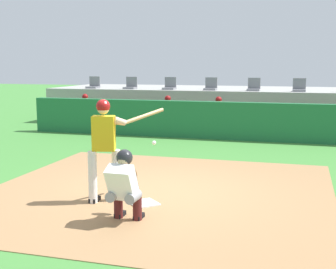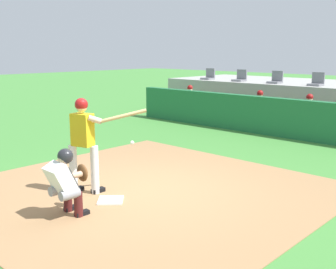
{
  "view_description": "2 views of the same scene",
  "coord_description": "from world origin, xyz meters",
  "px_view_note": "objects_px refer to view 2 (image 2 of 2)",
  "views": [
    {
      "loc": [
        2.53,
        -8.05,
        2.4
      ],
      "look_at": [
        0.0,
        0.7,
        1.0
      ],
      "focal_mm": 49.39,
      "sensor_mm": 36.0,
      "label": 1
    },
    {
      "loc": [
        5.57,
        -5.24,
        2.64
      ],
      "look_at": [
        0.0,
        0.7,
        1.0
      ],
      "focal_mm": 44.55,
      "sensor_mm": 36.0,
      "label": 2
    }
  ],
  "objects_px": {
    "home_plate": "(111,200)",
    "stadium_seat_0": "(209,76)",
    "batter_at_plate": "(84,140)",
    "catcher_crouched": "(67,180)",
    "dugout_player_1": "(258,108)",
    "dugout_player_0": "(188,101)",
    "dugout_player_2": "(307,114)",
    "stadium_seat_1": "(240,78)",
    "stadium_seat_2": "(276,80)",
    "stadium_seat_3": "(317,82)"
  },
  "relations": [
    {
      "from": "home_plate",
      "to": "dugout_player_0",
      "type": "xyz_separation_m",
      "value": [
        -5.15,
        8.14,
        0.65
      ]
    },
    {
      "from": "stadium_seat_0",
      "to": "stadium_seat_1",
      "type": "height_order",
      "value": "same"
    },
    {
      "from": "dugout_player_1",
      "to": "stadium_seat_3",
      "type": "bearing_deg",
      "value": 60.45
    },
    {
      "from": "dugout_player_2",
      "to": "stadium_seat_0",
      "type": "distance_m",
      "value": 5.94
    },
    {
      "from": "stadium_seat_3",
      "to": "stadium_seat_2",
      "type": "bearing_deg",
      "value": 180.0
    },
    {
      "from": "home_plate",
      "to": "stadium_seat_3",
      "type": "height_order",
      "value": "stadium_seat_3"
    },
    {
      "from": "stadium_seat_0",
      "to": "stadium_seat_3",
      "type": "distance_m",
      "value": 4.88
    },
    {
      "from": "catcher_crouched",
      "to": "batter_at_plate",
      "type": "bearing_deg",
      "value": 128.51
    },
    {
      "from": "batter_at_plate",
      "to": "stadium_seat_0",
      "type": "relative_size",
      "value": 3.76
    },
    {
      "from": "dugout_player_0",
      "to": "dugout_player_1",
      "type": "height_order",
      "value": "same"
    },
    {
      "from": "home_plate",
      "to": "catcher_crouched",
      "type": "height_order",
      "value": "catcher_crouched"
    },
    {
      "from": "dugout_player_1",
      "to": "stadium_seat_3",
      "type": "relative_size",
      "value": 2.71
    },
    {
      "from": "stadium_seat_1",
      "to": "stadium_seat_2",
      "type": "xyz_separation_m",
      "value": [
        1.63,
        0.0,
        0.0
      ]
    },
    {
      "from": "batter_at_plate",
      "to": "stadium_seat_3",
      "type": "bearing_deg",
      "value": 90.75
    },
    {
      "from": "batter_at_plate",
      "to": "catcher_crouched",
      "type": "xyz_separation_m",
      "value": [
        0.68,
        -0.85,
        -0.43
      ]
    },
    {
      "from": "dugout_player_1",
      "to": "catcher_crouched",
      "type": "bearing_deg",
      "value": -77.7
    },
    {
      "from": "batter_at_plate",
      "to": "stadium_seat_1",
      "type": "xyz_separation_m",
      "value": [
        -3.38,
        10.21,
        0.5
      ]
    },
    {
      "from": "home_plate",
      "to": "stadium_seat_0",
      "type": "relative_size",
      "value": 0.92
    },
    {
      "from": "dugout_player_2",
      "to": "home_plate",
      "type": "bearing_deg",
      "value": -88.81
    },
    {
      "from": "dugout_player_1",
      "to": "stadium_seat_1",
      "type": "height_order",
      "value": "stadium_seat_1"
    },
    {
      "from": "home_plate",
      "to": "catcher_crouched",
      "type": "distance_m",
      "value": 1.06
    },
    {
      "from": "catcher_crouched",
      "to": "dugout_player_2",
      "type": "bearing_deg",
      "value": 91.08
    },
    {
      "from": "home_plate",
      "to": "stadium_seat_0",
      "type": "bearing_deg",
      "value": 119.19
    },
    {
      "from": "dugout_player_2",
      "to": "stadium_seat_3",
      "type": "bearing_deg",
      "value": 107.54
    },
    {
      "from": "dugout_player_1",
      "to": "dugout_player_2",
      "type": "xyz_separation_m",
      "value": [
        1.8,
        0.0,
        0.0
      ]
    },
    {
      "from": "batter_at_plate",
      "to": "stadium_seat_3",
      "type": "distance_m",
      "value": 10.22
    },
    {
      "from": "dugout_player_1",
      "to": "dugout_player_2",
      "type": "bearing_deg",
      "value": 0.0
    },
    {
      "from": "dugout_player_0",
      "to": "dugout_player_1",
      "type": "bearing_deg",
      "value": 0.0
    },
    {
      "from": "catcher_crouched",
      "to": "stadium_seat_2",
      "type": "height_order",
      "value": "stadium_seat_2"
    },
    {
      "from": "dugout_player_2",
      "to": "stadium_seat_0",
      "type": "bearing_deg",
      "value": 159.76
    },
    {
      "from": "home_plate",
      "to": "dugout_player_0",
      "type": "relative_size",
      "value": 0.34
    },
    {
      "from": "stadium_seat_2",
      "to": "stadium_seat_1",
      "type": "bearing_deg",
      "value": 180.0
    },
    {
      "from": "home_plate",
      "to": "dugout_player_2",
      "type": "height_order",
      "value": "dugout_player_2"
    },
    {
      "from": "dugout_player_0",
      "to": "stadium_seat_0",
      "type": "height_order",
      "value": "stadium_seat_0"
    },
    {
      "from": "dugout_player_2",
      "to": "stadium_seat_0",
      "type": "xyz_separation_m",
      "value": [
        -5.52,
        2.03,
        0.86
      ]
    },
    {
      "from": "batter_at_plate",
      "to": "dugout_player_0",
      "type": "height_order",
      "value": "batter_at_plate"
    },
    {
      "from": "stadium_seat_3",
      "to": "dugout_player_0",
      "type": "bearing_deg",
      "value": -154.85
    },
    {
      "from": "catcher_crouched",
      "to": "dugout_player_1",
      "type": "distance_m",
      "value": 9.24
    },
    {
      "from": "batter_at_plate",
      "to": "dugout_player_0",
      "type": "bearing_deg",
      "value": 118.67
    },
    {
      "from": "dugout_player_1",
      "to": "batter_at_plate",
      "type": "bearing_deg",
      "value": -81.04
    },
    {
      "from": "catcher_crouched",
      "to": "dugout_player_0",
      "type": "bearing_deg",
      "value": 119.7
    },
    {
      "from": "batter_at_plate",
      "to": "dugout_player_1",
      "type": "distance_m",
      "value": 8.28
    },
    {
      "from": "dugout_player_1",
      "to": "stadium_seat_0",
      "type": "relative_size",
      "value": 2.71
    },
    {
      "from": "stadium_seat_0",
      "to": "stadium_seat_2",
      "type": "bearing_deg",
      "value": 0.0
    },
    {
      "from": "batter_at_plate",
      "to": "dugout_player_0",
      "type": "xyz_separation_m",
      "value": [
        -4.47,
        8.17,
        -0.36
      ]
    },
    {
      "from": "dugout_player_1",
      "to": "stadium_seat_2",
      "type": "distance_m",
      "value": 2.26
    },
    {
      "from": "home_plate",
      "to": "stadium_seat_3",
      "type": "xyz_separation_m",
      "value": [
        -0.81,
        10.18,
        1.51
      ]
    },
    {
      "from": "stadium_seat_1",
      "to": "stadium_seat_2",
      "type": "distance_m",
      "value": 1.63
    },
    {
      "from": "catcher_crouched",
      "to": "stadium_seat_0",
      "type": "bearing_deg",
      "value": 117.22
    },
    {
      "from": "stadium_seat_0",
      "to": "stadium_seat_3",
      "type": "xyz_separation_m",
      "value": [
        4.88,
        0.0,
        0.0
      ]
    }
  ]
}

